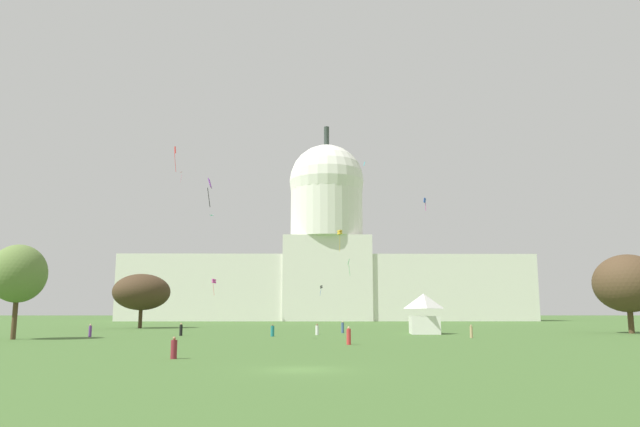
{
  "coord_description": "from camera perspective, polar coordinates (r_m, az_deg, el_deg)",
  "views": [
    {
      "loc": [
        0.59,
        -34.43,
        3.3
      ],
      "look_at": [
        2.11,
        82.17,
        22.53
      ],
      "focal_mm": 33.19,
      "sensor_mm": 36.0,
      "label": 1
    }
  ],
  "objects": [
    {
      "name": "kite_magenta_low",
      "position": [
        168.47,
        -10.19,
        -6.45
      ],
      "size": [
        1.39,
        1.35,
        4.47
      ],
      "rotation": [
        0.0,
        0.0,
        1.98
      ],
      "color": "#D1339E"
    },
    {
      "name": "person_black_mid_left",
      "position": [
        82.72,
        -13.26,
        -10.87
      ],
      "size": [
        0.46,
        0.46,
        1.68
      ],
      "rotation": [
        0.0,
        0.0,
        1.4
      ],
      "color": "black",
      "rests_on": "ground_plane"
    },
    {
      "name": "kite_blue_mid",
      "position": [
        106.95,
        10.07,
        1.17
      ],
      "size": [
        0.61,
        0.66,
        2.33
      ],
      "rotation": [
        0.0,
        0.0,
        3.31
      ],
      "color": "blue"
    },
    {
      "name": "person_tan_lawn_far_left",
      "position": [
        76.47,
        14.38,
        -11.0
      ],
      "size": [
        0.49,
        0.49,
        1.6
      ],
      "rotation": [
        0.0,
        0.0,
        5.55
      ],
      "color": "tan",
      "rests_on": "ground_plane"
    },
    {
      "name": "person_white_near_tent",
      "position": [
        83.16,
        -0.28,
        -11.17
      ],
      "size": [
        0.6,
        0.6,
        1.52
      ],
      "rotation": [
        0.0,
        0.0,
        1.16
      ],
      "color": "silver",
      "rests_on": "ground_plane"
    },
    {
      "name": "person_teal_aisle_center",
      "position": [
        78.79,
        -4.61,
        -11.23
      ],
      "size": [
        0.62,
        0.62,
        1.56
      ],
      "rotation": [
        0.0,
        0.0,
        1.1
      ],
      "color": "#1E757A",
      "rests_on": "ground_plane"
    },
    {
      "name": "person_denim_lawn_far_right",
      "position": [
        90.47,
        2.2,
        -10.94
      ],
      "size": [
        0.57,
        0.57,
        1.75
      ],
      "rotation": [
        0.0,
        0.0,
        5.3
      ],
      "color": "#3D5684",
      "rests_on": "ground_plane"
    },
    {
      "name": "person_red_mid_center",
      "position": [
        59.63,
        2.78,
        -11.76
      ],
      "size": [
        0.52,
        0.52,
        1.76
      ],
      "rotation": [
        0.0,
        0.0,
        4.96
      ],
      "color": "red",
      "rests_on": "ground_plane"
    },
    {
      "name": "person_maroon_near_tree_west",
      "position": [
        43.43,
        -13.91,
        -12.56
      ],
      "size": [
        0.52,
        0.52,
        1.52
      ],
      "rotation": [
        0.0,
        0.0,
        3.36
      ],
      "color": "maroon",
      "rests_on": "ground_plane"
    },
    {
      "name": "kite_turquoise_mid",
      "position": [
        181.31,
        -10.38,
        -0.24
      ],
      "size": [
        1.29,
        1.2,
        0.21
      ],
      "rotation": [
        0.0,
        0.0,
        0.39
      ],
      "color": "teal"
    },
    {
      "name": "ground_plane",
      "position": [
        34.59,
        -1.77,
        -14.84
      ],
      "size": [
        800.0,
        800.0,
        0.0
      ],
      "primitive_type": "plane",
      "color": "#42662D"
    },
    {
      "name": "tree_west_near",
      "position": [
        79.01,
        -27.09,
        -5.19
      ],
      "size": [
        9.12,
        9.13,
        11.12
      ],
      "color": "#4C3823",
      "rests_on": "ground_plane"
    },
    {
      "name": "event_tent",
      "position": [
        88.33,
        9.99,
        -9.47
      ],
      "size": [
        4.72,
        6.37,
        5.77
      ],
      "rotation": [
        0.0,
        0.0,
        -0.09
      ],
      "color": "white",
      "rests_on": "ground_plane"
    },
    {
      "name": "kite_black_low",
      "position": [
        169.45,
        0.12,
        -7.12
      ],
      "size": [
        0.81,
        0.77,
        2.89
      ],
      "rotation": [
        0.0,
        0.0,
        4.46
      ],
      "color": "black"
    },
    {
      "name": "tree_east_far",
      "position": [
        100.04,
        27.54,
        -5.99
      ],
      "size": [
        13.53,
        13.45,
        11.68
      ],
      "color": "#4C3823",
      "rests_on": "ground_plane"
    },
    {
      "name": "kite_red_mid",
      "position": [
        105.64,
        -13.8,
        5.61
      ],
      "size": [
        0.56,
        0.64,
        4.55
      ],
      "rotation": [
        0.0,
        0.0,
        1.37
      ],
      "color": "red"
    },
    {
      "name": "capitol_building",
      "position": [
        200.17,
        0.66,
        -4.43
      ],
      "size": [
        135.77,
        25.51,
        66.96
      ],
      "color": "silver",
      "rests_on": "ground_plane"
    },
    {
      "name": "kite_violet_low",
      "position": [
        68.04,
        -10.59,
        2.68
      ],
      "size": [
        0.45,
        1.08,
        3.3
      ],
      "rotation": [
        0.0,
        0.0,
        3.89
      ],
      "color": "purple"
    },
    {
      "name": "kite_gold_mid",
      "position": [
        118.54,
        1.92,
        -1.87
      ],
      "size": [
        1.08,
        1.08,
        4.34
      ],
      "rotation": [
        0.0,
        0.0,
        0.74
      ],
      "color": "gold"
    },
    {
      "name": "person_purple_near_tree_east",
      "position": [
        82.3,
        -21.28,
        -10.51
      ],
      "size": [
        0.5,
        0.5,
        1.65
      ],
      "rotation": [
        0.0,
        0.0,
        0.43
      ],
      "color": "#703D93",
      "rests_on": "ground_plane"
    },
    {
      "name": "kite_pink_high",
      "position": [
        180.69,
        -13.12,
        3.75
      ],
      "size": [
        1.13,
        1.19,
        3.12
      ],
      "rotation": [
        0.0,
        0.0,
        1.9
      ],
      "color": "pink"
    },
    {
      "name": "kite_cyan_high",
      "position": [
        177.89,
        4.29,
        4.81
      ],
      "size": [
        0.45,
        0.84,
        1.35
      ],
      "rotation": [
        0.0,
        0.0,
        0.91
      ],
      "color": "#33BCDB"
    },
    {
      "name": "tree_west_mid",
      "position": [
        120.89,
        -16.82,
        -7.26
      ],
      "size": [
        13.76,
        12.93,
        10.42
      ],
      "color": "#42301E",
      "rests_on": "ground_plane"
    },
    {
      "name": "kite_green_low",
      "position": [
        143.49,
        2.79,
        -4.81
      ],
      "size": [
        0.59,
        0.88,
        4.03
      ],
      "rotation": [
        0.0,
        0.0,
        3.8
      ],
      "color": "green"
    }
  ]
}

